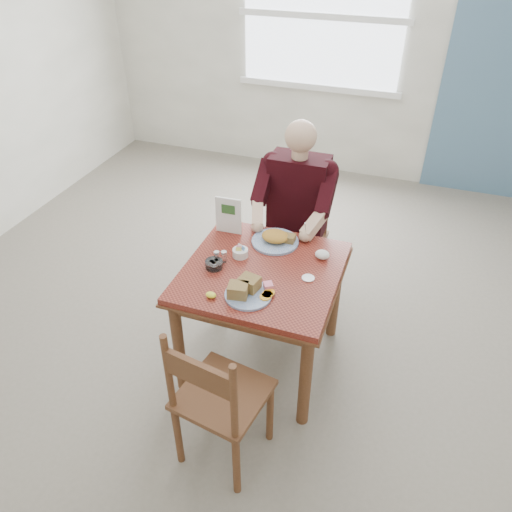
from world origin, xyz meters
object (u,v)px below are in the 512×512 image
at_px(table, 262,284).
at_px(far_plate, 276,239).
at_px(chair_near, 218,399).
at_px(chair_far, 297,237).
at_px(near_plate, 247,290).
at_px(diner, 295,204).

xyz_separation_m(table, far_plate, (-0.01, 0.29, 0.14)).
relative_size(table, far_plate, 3.06).
distance_m(table, chair_near, 0.78).
xyz_separation_m(chair_far, near_plate, (-0.00, -1.05, 0.30)).
bearing_deg(table, far_plate, 91.16).
bearing_deg(diner, chair_far, 90.01).
xyz_separation_m(chair_near, near_plate, (-0.03, 0.51, 0.30)).
relative_size(chair_far, far_plate, 3.16).
xyz_separation_m(near_plate, far_plate, (-0.00, 0.54, -0.00)).
distance_m(table, chair_far, 0.81).
height_order(table, diner, diner).
distance_m(table, diner, 0.73).
height_order(table, chair_far, chair_far).
height_order(chair_far, near_plate, chair_far).
xyz_separation_m(chair_far, chair_near, (0.03, -1.56, 0.00)).
height_order(chair_near, far_plate, chair_near).
bearing_deg(chair_near, near_plate, 93.50).
distance_m(chair_far, near_plate, 1.09).
relative_size(chair_far, diner, 0.69).
xyz_separation_m(chair_near, diner, (-0.03, 1.47, 0.33)).
distance_m(chair_far, diner, 0.34).
xyz_separation_m(table, chair_near, (0.03, -0.76, -0.16)).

